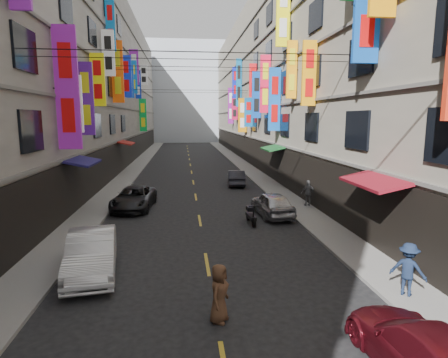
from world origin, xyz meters
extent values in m
cube|color=slate|center=(-6.00, 42.00, 0.06)|extent=(2.00, 90.00, 0.12)
cube|color=slate|center=(6.00, 42.00, 0.06)|extent=(2.00, 90.00, 0.12)
cube|color=gray|center=(-12.00, 42.00, 9.50)|extent=(10.00, 90.00, 19.00)
cube|color=black|center=(-6.95, 42.00, 1.50)|extent=(0.12, 85.50, 3.00)
cube|color=#66635E|center=(-6.94, 42.00, 3.20)|extent=(0.16, 90.00, 0.14)
cube|color=#66635E|center=(-6.94, 42.00, 6.40)|extent=(0.16, 90.00, 0.14)
cube|color=#66635E|center=(-6.94, 42.00, 9.60)|extent=(0.16, 90.00, 0.14)
cube|color=#66635E|center=(-6.94, 42.00, 12.80)|extent=(0.16, 90.00, 0.14)
cube|color=#66635E|center=(-6.94, 42.00, 16.00)|extent=(0.16, 90.00, 0.14)
cube|color=gray|center=(12.00, 42.00, 9.50)|extent=(10.00, 90.00, 19.00)
cube|color=black|center=(6.95, 42.00, 1.50)|extent=(0.12, 85.50, 3.00)
cube|color=#66635E|center=(6.94, 42.00, 3.20)|extent=(0.16, 90.00, 0.14)
cube|color=#66635E|center=(6.94, 42.00, 6.40)|extent=(0.16, 90.00, 0.14)
cube|color=#66635E|center=(6.94, 42.00, 9.60)|extent=(0.16, 90.00, 0.14)
cube|color=#66635E|center=(6.94, 42.00, 12.80)|extent=(0.16, 90.00, 0.14)
cube|color=#66635E|center=(6.94, 42.00, 16.00)|extent=(0.16, 90.00, 0.14)
cube|color=#ACB4C0|center=(0.00, 92.00, 11.00)|extent=(18.00, 8.00, 22.00)
cube|color=#0F4CB4|center=(6.38, 19.52, 9.60)|extent=(1.04, 0.18, 4.27)
cylinder|color=black|center=(6.43, 19.52, 9.60)|extent=(1.14, 0.08, 0.08)
cube|color=#861A93|center=(-6.35, 24.18, 6.75)|extent=(1.11, 0.18, 5.89)
cylinder|color=black|center=(-6.40, 24.18, 6.75)|extent=(1.21, 0.08, 0.08)
cube|color=white|center=(-6.52, 26.07, 6.07)|extent=(0.75, 0.18, 3.03)
cylinder|color=black|center=(-6.57, 26.07, 6.07)|extent=(0.85, 0.08, 0.08)
cube|color=orange|center=(6.49, 26.45, 7.87)|extent=(0.82, 0.18, 3.66)
cylinder|color=black|center=(6.54, 26.45, 7.87)|extent=(0.92, 0.08, 0.08)
cube|color=#48167B|center=(-6.47, 28.23, 6.45)|extent=(0.87, 0.18, 4.24)
cylinder|color=black|center=(-6.52, 28.23, 6.45)|extent=(0.97, 0.08, 0.08)
cube|color=#FE9E0E|center=(6.56, 30.24, 8.55)|extent=(0.68, 0.18, 3.79)
cylinder|color=black|center=(6.61, 30.24, 8.55)|extent=(0.78, 0.08, 0.08)
cube|color=yellow|center=(-6.43, 31.56, 7.88)|extent=(0.93, 0.18, 3.48)
cylinder|color=black|center=(-6.48, 31.56, 7.88)|extent=(1.03, 0.08, 0.08)
cube|color=#FFF30D|center=(6.41, 32.28, 12.69)|extent=(0.97, 0.18, 4.59)
cylinder|color=black|center=(6.46, 32.28, 12.69)|extent=(1.07, 0.08, 0.08)
cube|color=blue|center=(6.43, 34.36, 6.78)|extent=(0.94, 0.18, 4.89)
cylinder|color=black|center=(6.48, 34.36, 6.78)|extent=(1.04, 0.08, 0.08)
cube|color=white|center=(-6.43, 35.82, 10.31)|extent=(0.93, 0.18, 3.46)
cylinder|color=black|center=(-6.48, 35.82, 10.31)|extent=(1.03, 0.08, 0.08)
cube|color=#0E65AB|center=(-6.53, 37.79, 12.85)|extent=(0.75, 0.18, 4.16)
cylinder|color=black|center=(-6.58, 37.79, 12.85)|extent=(0.85, 0.08, 0.08)
cube|color=#F1163F|center=(6.45, 37.96, 8.28)|extent=(0.89, 0.18, 4.96)
cylinder|color=black|center=(6.50, 37.96, 8.28)|extent=(0.99, 0.08, 0.08)
cube|color=#EF540D|center=(-6.40, 39.52, 9.34)|extent=(1.00, 0.18, 5.30)
cylinder|color=black|center=(-6.45, 39.52, 9.34)|extent=(1.10, 0.08, 0.08)
cube|color=#0F47B3|center=(6.46, 41.88, 7.59)|extent=(0.89, 0.18, 4.49)
cylinder|color=black|center=(6.51, 41.88, 7.59)|extent=(0.99, 0.08, 0.08)
cube|color=#112BCC|center=(-6.35, 44.13, 9.45)|extent=(1.09, 0.18, 4.07)
cylinder|color=black|center=(-6.40, 44.13, 9.45)|extent=(1.19, 0.08, 0.08)
cube|color=red|center=(6.54, 44.43, 9.23)|extent=(0.73, 0.18, 3.40)
cylinder|color=black|center=(6.59, 44.43, 9.23)|extent=(0.83, 0.08, 0.08)
cube|color=#0D5BA3|center=(6.44, 46.15, 5.96)|extent=(0.92, 0.18, 3.13)
cylinder|color=black|center=(6.49, 46.15, 5.96)|extent=(1.02, 0.08, 0.08)
cube|color=blue|center=(-6.48, 47.85, 9.33)|extent=(0.84, 0.18, 3.55)
cylinder|color=black|center=(-6.53, 47.85, 9.33)|extent=(0.94, 0.08, 0.08)
cube|color=blue|center=(-6.43, 50.35, 10.04)|extent=(0.95, 0.18, 3.73)
cylinder|color=black|center=(-6.48, 50.35, 10.04)|extent=(1.05, 0.08, 0.08)
cube|color=#CA7C0B|center=(6.39, 50.05, 5.68)|extent=(1.02, 0.18, 4.04)
cylinder|color=black|center=(6.44, 50.05, 5.68)|extent=(1.12, 0.08, 0.08)
cube|color=#7A198C|center=(-6.38, 51.55, 11.31)|extent=(1.03, 0.18, 4.06)
cylinder|color=black|center=(-6.43, 51.55, 11.31)|extent=(1.13, 0.08, 0.08)
cube|color=#0C5E96|center=(6.54, 54.26, 9.87)|extent=(0.71, 0.18, 6.08)
cylinder|color=black|center=(6.59, 54.26, 9.87)|extent=(0.81, 0.08, 0.08)
cube|color=#0D2697|center=(-6.53, 56.44, 9.72)|extent=(0.73, 0.18, 3.62)
cylinder|color=black|center=(-6.58, 56.44, 9.72)|extent=(0.83, 0.08, 0.08)
cube|color=#111FC8|center=(6.43, 56.34, 10.06)|extent=(0.94, 0.18, 4.13)
cylinder|color=black|center=(6.48, 56.34, 10.06)|extent=(1.04, 0.08, 0.08)
cube|color=#C51240|center=(6.48, 57.68, 6.78)|extent=(0.83, 0.18, 3.32)
cylinder|color=black|center=(6.53, 57.68, 6.78)|extent=(0.93, 0.08, 0.08)
cube|color=#0C8734|center=(-6.40, 59.89, 5.78)|extent=(1.00, 0.18, 4.60)
cylinder|color=black|center=(-6.45, 59.89, 5.78)|extent=(1.10, 0.08, 0.08)
cube|color=silver|center=(-6.35, 62.34, 11.59)|extent=(1.10, 0.18, 2.81)
cylinder|color=black|center=(-6.40, 62.34, 11.59)|extent=(1.20, 0.08, 0.08)
cube|color=#7D177F|center=(6.49, 62.14, 7.19)|extent=(0.81, 0.18, 5.33)
cylinder|color=black|center=(6.54, 62.14, 7.19)|extent=(0.91, 0.08, 0.08)
cube|color=maroon|center=(6.30, 18.00, 3.00)|extent=(1.39, 3.20, 0.41)
cube|color=navy|center=(-6.30, 26.00, 3.00)|extent=(1.39, 3.20, 0.41)
cube|color=#155021|center=(6.30, 34.00, 3.00)|extent=(1.39, 3.20, 0.41)
cube|color=maroon|center=(-6.30, 42.00, 3.00)|extent=(1.39, 3.20, 0.41)
cylinder|color=black|center=(0.00, 22.00, 8.20)|extent=(14.00, 0.04, 0.04)
cylinder|color=black|center=(0.00, 36.00, 9.40)|extent=(14.00, 0.04, 0.04)
cylinder|color=black|center=(0.00, 50.00, 8.60)|extent=(14.00, 0.04, 0.04)
cube|color=gold|center=(0.00, 18.00, 0.01)|extent=(0.12, 2.20, 0.01)
cube|color=gold|center=(0.00, 24.00, 0.01)|extent=(0.12, 2.20, 0.01)
cube|color=gold|center=(0.00, 30.00, 0.01)|extent=(0.12, 2.20, 0.01)
cube|color=gold|center=(0.00, 36.00, 0.01)|extent=(0.12, 2.20, 0.01)
cube|color=gold|center=(0.00, 42.00, 0.01)|extent=(0.12, 2.20, 0.01)
cube|color=gold|center=(0.00, 48.00, 0.01)|extent=(0.12, 2.20, 0.01)
cube|color=gold|center=(0.00, 54.00, 0.01)|extent=(0.12, 2.20, 0.01)
cube|color=gold|center=(0.00, 60.00, 0.01)|extent=(0.12, 2.20, 0.01)
cube|color=gold|center=(0.00, 66.00, 0.01)|extent=(0.12, 2.20, 0.01)
cube|color=gold|center=(0.00, 72.00, 0.01)|extent=(0.12, 2.20, 0.01)
cube|color=gold|center=(0.00, 78.00, 0.01)|extent=(0.12, 2.20, 0.01)
cylinder|color=black|center=(2.60, 22.42, 0.25)|extent=(0.14, 0.51, 0.50)
cylinder|color=black|center=(2.54, 23.72, 0.25)|extent=(0.14, 0.51, 0.50)
cube|color=black|center=(2.57, 23.07, 0.40)|extent=(0.36, 1.31, 0.18)
cube|color=black|center=(2.55, 23.32, 0.75)|extent=(0.35, 0.56, 0.22)
cylinder|color=black|center=(2.59, 22.52, 0.70)|extent=(0.10, 0.36, 0.88)
cylinder|color=black|center=(2.59, 22.52, 1.05)|extent=(0.50, 0.08, 0.06)
imported|color=silver|center=(-4.00, 17.60, 0.73)|extent=(2.21, 4.62, 1.46)
imported|color=black|center=(-3.75, 27.01, 0.64)|extent=(2.49, 4.78, 1.28)
imported|color=#5C0F19|center=(4.00, 11.29, 0.62)|extent=(1.96, 4.37, 1.24)
imported|color=#ABABB0|center=(4.00, 24.52, 0.67)|extent=(1.94, 4.07, 1.34)
imported|color=#26252D|center=(3.40, 34.19, 0.61)|extent=(1.66, 3.80, 1.21)
imported|color=#15213B|center=(5.73, 14.68, 0.92)|extent=(1.12, 1.09, 1.60)
imported|color=#57575A|center=(6.60, 26.16, 0.90)|extent=(0.93, 0.55, 1.55)
imported|color=#513320|center=(0.06, 14.03, 0.79)|extent=(0.81, 0.92, 1.57)
camera|label=1|loc=(-0.81, 4.88, 5.31)|focal=30.00mm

